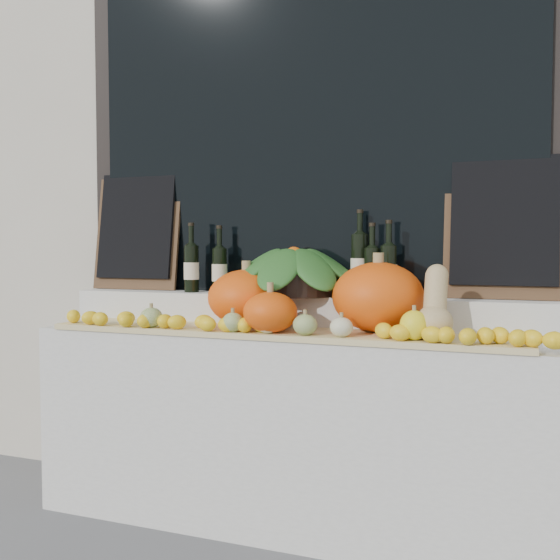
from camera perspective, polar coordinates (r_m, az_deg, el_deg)
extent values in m
cube|color=beige|center=(3.63, 4.63, 18.75)|extent=(7.00, 0.90, 4.50)
cube|color=black|center=(3.13, 2.30, 14.73)|extent=(2.40, 0.04, 2.10)
cube|color=black|center=(3.10, 2.12, 14.84)|extent=(2.20, 0.02, 2.00)
cube|color=silver|center=(2.92, 0.52, -13.36)|extent=(2.30, 0.55, 0.88)
cube|color=silver|center=(2.96, 1.51, -2.88)|extent=(2.30, 0.25, 0.16)
cube|color=tan|center=(2.71, -0.37, -4.85)|extent=(2.10, 0.32, 0.02)
ellipsoid|color=#F9590D|center=(2.86, -3.09, -1.61)|extent=(0.43, 0.43, 0.26)
ellipsoid|color=#F9590D|center=(2.67, 8.96, -1.55)|extent=(0.48, 0.48, 0.30)
ellipsoid|color=#F9590D|center=(2.62, -0.90, -2.96)|extent=(0.26, 0.26, 0.17)
ellipsoid|color=tan|center=(2.50, 13.89, -3.78)|extent=(0.15, 0.15, 0.13)
cylinder|color=tan|center=(2.54, 14.05, -1.19)|extent=(0.09, 0.14, 0.18)
sphere|color=tan|center=(2.58, 14.16, 0.42)|extent=(0.09, 0.09, 0.09)
ellipsoid|color=#3C6E21|center=(2.55, 2.31, -4.10)|extent=(0.10, 0.10, 0.09)
cylinder|color=#948051|center=(2.54, 2.31, -2.90)|extent=(0.02, 0.02, 0.02)
ellipsoid|color=#3C6E21|center=(2.65, -4.33, -3.87)|extent=(0.09, 0.09, 0.08)
cylinder|color=#948051|center=(2.65, -4.34, -2.74)|extent=(0.02, 0.02, 0.02)
ellipsoid|color=beige|center=(2.60, -1.12, -4.04)|extent=(0.10, 0.10, 0.08)
cylinder|color=#948051|center=(2.60, -1.13, -2.93)|extent=(0.02, 0.02, 0.02)
ellipsoid|color=yellow|center=(2.63, -1.58, -3.51)|extent=(0.11, 0.11, 0.12)
cylinder|color=#948051|center=(2.62, -1.58, -1.95)|extent=(0.02, 0.02, 0.02)
ellipsoid|color=beige|center=(2.51, 5.64, -4.31)|extent=(0.09, 0.09, 0.08)
cylinder|color=#948051|center=(2.50, 5.65, -3.16)|extent=(0.02, 0.02, 0.02)
ellipsoid|color=yellow|center=(2.47, 12.15, -4.06)|extent=(0.11, 0.11, 0.12)
cylinder|color=#948051|center=(2.46, 12.17, -2.46)|extent=(0.02, 0.02, 0.02)
ellipsoid|color=#3C6E21|center=(2.86, -11.68, -3.37)|extent=(0.10, 0.10, 0.09)
cylinder|color=#948051|center=(2.85, -11.69, -2.25)|extent=(0.02, 0.02, 0.02)
cylinder|color=black|center=(2.94, 1.28, -0.32)|extent=(0.46, 0.46, 0.11)
cylinder|color=black|center=(3.14, -8.10, 1.01)|extent=(0.07, 0.07, 0.23)
cylinder|color=black|center=(3.14, -8.12, 4.04)|extent=(0.03, 0.03, 0.10)
cylinder|color=beige|center=(3.14, -8.10, 0.83)|extent=(0.08, 0.08, 0.08)
cylinder|color=black|center=(3.14, -8.13, 5.06)|extent=(0.03, 0.03, 0.02)
cylinder|color=black|center=(3.10, -5.55, 0.86)|extent=(0.07, 0.07, 0.22)
cylinder|color=black|center=(3.09, -5.57, 3.81)|extent=(0.03, 0.03, 0.10)
cylinder|color=beige|center=(3.10, -5.55, 0.68)|extent=(0.08, 0.08, 0.08)
cylinder|color=black|center=(3.09, -5.57, 4.84)|extent=(0.03, 0.03, 0.02)
cylinder|color=black|center=(2.89, 7.30, 1.35)|extent=(0.08, 0.08, 0.28)
cylinder|color=black|center=(2.89, 7.33, 5.14)|extent=(0.03, 0.03, 0.10)
cylinder|color=beige|center=(2.89, 7.30, 1.15)|extent=(0.08, 0.08, 0.08)
cylinder|color=black|center=(2.89, 7.33, 6.25)|extent=(0.03, 0.03, 0.02)
cylinder|color=black|center=(2.83, 8.40, 0.67)|extent=(0.07, 0.07, 0.22)
cylinder|color=black|center=(2.83, 8.43, 3.90)|extent=(0.03, 0.03, 0.10)
cylinder|color=beige|center=(2.83, 8.40, 0.47)|extent=(0.08, 0.08, 0.08)
cylinder|color=black|center=(2.83, 8.44, 5.04)|extent=(0.03, 0.03, 0.02)
cylinder|color=black|center=(2.81, 9.89, 0.76)|extent=(0.07, 0.07, 0.23)
cylinder|color=black|center=(2.81, 9.92, 4.13)|extent=(0.03, 0.03, 0.10)
cylinder|color=beige|center=(2.81, 9.89, 0.55)|extent=(0.08, 0.08, 0.08)
cylinder|color=black|center=(2.81, 9.93, 5.27)|extent=(0.03, 0.03, 0.02)
cube|color=#4C331E|center=(3.42, -12.89, 4.34)|extent=(0.50, 0.11, 0.62)
cube|color=black|center=(3.41, -13.04, 4.85)|extent=(0.44, 0.10, 0.56)
cube|color=#4C331E|center=(2.86, 19.78, 4.52)|extent=(0.50, 0.11, 0.62)
cube|color=black|center=(2.85, 19.79, 5.13)|extent=(0.44, 0.10, 0.56)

